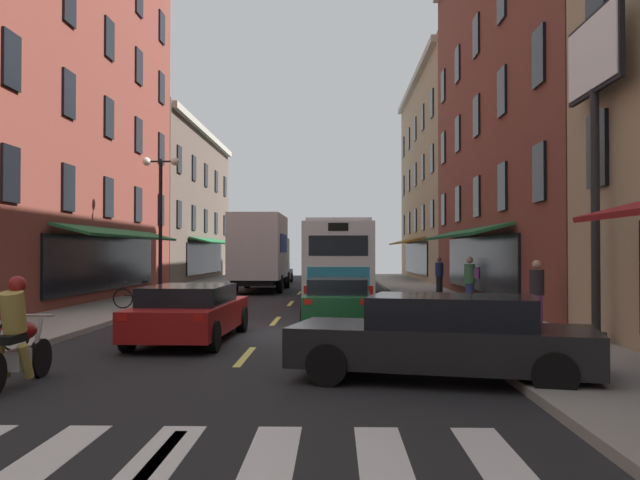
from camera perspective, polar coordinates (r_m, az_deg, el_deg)
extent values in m
cube|color=black|center=(16.46, -4.80, -8.24)|extent=(34.80, 80.00, 0.10)
cube|color=#DBCC4C|center=(6.78, -14.29, -18.33)|extent=(0.14, 2.40, 0.01)
cube|color=#DBCC4C|center=(13.01, -6.46, -9.94)|extent=(0.14, 2.40, 0.01)
cube|color=#DBCC4C|center=(19.42, -3.85, -6.98)|extent=(0.14, 2.40, 0.01)
cube|color=#DBCC4C|center=(25.87, -2.55, -5.48)|extent=(0.14, 2.40, 0.01)
cube|color=#DBCC4C|center=(32.34, -1.78, -4.58)|extent=(0.14, 2.40, 0.01)
cube|color=#DBCC4C|center=(38.83, -1.26, -3.98)|extent=(0.14, 2.40, 0.01)
cube|color=#DBCC4C|center=(45.31, -0.89, -3.56)|extent=(0.14, 2.40, 0.01)
cube|color=#DBCC4C|center=(51.80, -0.62, -3.24)|extent=(0.14, 2.40, 0.01)
cube|color=silver|center=(7.14, -23.24, -17.37)|extent=(0.50, 2.80, 0.01)
cube|color=silver|center=(6.78, -14.29, -18.33)|extent=(0.50, 2.80, 0.01)
cube|color=silver|center=(6.59, -4.50, -18.88)|extent=(0.50, 2.80, 0.01)
cube|color=silver|center=(6.57, 5.64, -18.92)|extent=(0.50, 2.80, 0.01)
cube|color=silver|center=(6.74, 15.51, -18.42)|extent=(0.50, 2.80, 0.01)
cube|color=gray|center=(18.05, -23.92, -7.14)|extent=(3.00, 80.00, 0.14)
cube|color=gray|center=(16.88, 15.74, -7.62)|extent=(3.00, 80.00, 0.14)
cube|color=brown|center=(30.03, -25.20, 11.46)|extent=(8.00, 19.90, 16.92)
cube|color=black|center=(27.77, -17.82, -1.93)|extent=(0.10, 12.00, 2.10)
cube|color=#1E6638|center=(27.55, -16.41, 0.55)|extent=(1.38, 11.20, 0.44)
cube|color=black|center=(20.49, -25.16, 5.18)|extent=(0.10, 1.00, 1.60)
cube|color=black|center=(24.12, -20.91, 4.24)|extent=(0.10, 1.00, 1.60)
cube|color=black|center=(27.85, -17.79, 3.52)|extent=(0.10, 1.00, 1.60)
cube|color=black|center=(31.65, -15.42, 2.97)|extent=(0.10, 1.00, 1.60)
cube|color=black|center=(35.49, -13.56, 2.54)|extent=(0.10, 1.00, 1.60)
cube|color=black|center=(21.07, -25.09, 13.87)|extent=(0.10, 1.00, 1.60)
cube|color=black|center=(24.62, -20.86, 11.68)|extent=(0.10, 1.00, 1.60)
cube|color=black|center=(28.28, -17.76, 10.00)|extent=(0.10, 1.00, 1.60)
cube|color=black|center=(32.03, -15.39, 8.70)|extent=(0.10, 1.00, 1.60)
cube|color=black|center=(35.83, -13.54, 7.65)|extent=(0.10, 1.00, 1.60)
cube|color=black|center=(25.51, -20.81, 18.71)|extent=(0.10, 1.00, 1.60)
cube|color=black|center=(29.06, -17.72, 16.21)|extent=(0.10, 1.00, 1.60)
cube|color=black|center=(32.72, -15.37, 14.23)|extent=(0.10, 1.00, 1.60)
cube|color=black|center=(36.44, -13.52, 12.63)|extent=(0.10, 1.00, 1.60)
cube|color=black|center=(37.33, -13.50, 17.41)|extent=(0.10, 1.00, 1.60)
cube|color=brown|center=(48.18, -14.54, 2.95)|extent=(8.00, 19.90, 10.63)
cube|color=#B2AD9E|center=(47.83, -9.73, 8.96)|extent=(0.44, 19.40, 0.40)
cube|color=black|center=(47.12, -9.83, -1.56)|extent=(0.10, 12.00, 2.10)
cube|color=#1E6638|center=(46.99, -8.97, -0.10)|extent=(1.38, 11.20, 0.44)
cube|color=black|center=(39.36, -12.07, 2.19)|extent=(0.10, 1.00, 1.60)
cube|color=black|center=(43.26, -10.84, 1.90)|extent=(0.10, 1.00, 1.60)
cube|color=black|center=(47.17, -9.82, 1.66)|extent=(0.10, 1.00, 1.60)
cube|color=black|center=(51.10, -8.95, 1.45)|extent=(0.10, 1.00, 1.60)
cube|color=black|center=(55.03, -8.21, 1.27)|extent=(0.10, 1.00, 1.60)
cube|color=black|center=(39.67, -12.05, 6.81)|extent=(0.10, 1.00, 1.60)
cube|color=black|center=(43.54, -10.83, 6.11)|extent=(0.10, 1.00, 1.60)
cube|color=black|center=(47.43, -9.81, 5.52)|extent=(0.10, 1.00, 1.60)
cube|color=black|center=(51.33, -8.94, 5.02)|extent=(0.10, 1.00, 1.60)
cube|color=black|center=(55.25, -8.20, 4.59)|extent=(0.10, 1.00, 1.60)
cube|color=black|center=(15.46, 22.82, 7.16)|extent=(0.10, 1.00, 1.60)
cube|color=black|center=(16.22, 22.74, 18.42)|extent=(0.10, 1.00, 1.60)
cube|color=brown|center=(28.61, 21.45, 11.27)|extent=(8.00, 19.90, 16.15)
cube|color=black|center=(26.84, 13.41, -1.99)|extent=(0.10, 12.00, 2.10)
cube|color=#1E6638|center=(26.70, 11.91, 0.57)|extent=(1.38, 11.20, 0.44)
cube|color=black|center=(19.21, 18.42, 5.55)|extent=(0.10, 1.00, 1.60)
cube|color=black|center=(23.04, 15.48, 4.45)|extent=(0.10, 1.00, 1.60)
cube|color=black|center=(26.92, 13.39, 3.66)|extent=(0.10, 1.00, 1.60)
cube|color=black|center=(30.83, 11.83, 3.06)|extent=(0.10, 1.00, 1.60)
cube|color=black|center=(34.76, 10.63, 2.60)|extent=(0.10, 1.00, 1.60)
cube|color=black|center=(19.83, 18.37, 14.78)|extent=(0.10, 1.00, 1.60)
cube|color=black|center=(23.56, 15.45, 12.22)|extent=(0.10, 1.00, 1.60)
cube|color=black|center=(27.37, 13.36, 10.35)|extent=(0.10, 1.00, 1.60)
cube|color=black|center=(31.22, 11.81, 8.93)|extent=(0.10, 1.00, 1.60)
cube|color=black|center=(35.11, 10.61, 7.82)|extent=(0.10, 1.00, 1.60)
cube|color=black|center=(28.17, 13.34, 16.75)|extent=(0.10, 1.00, 1.60)
cube|color=black|center=(31.93, 11.79, 14.60)|extent=(0.10, 1.00, 1.60)
cube|color=black|center=(35.74, 10.59, 12.90)|extent=(0.10, 1.00, 1.60)
cube|color=#9E8466|center=(47.51, 13.09, 5.18)|extent=(8.00, 19.90, 14.24)
cube|color=#B2AD9E|center=(48.06, 8.13, 13.30)|extent=(0.44, 19.40, 0.40)
cube|color=black|center=(46.58, 8.24, -1.58)|extent=(0.10, 12.00, 2.10)
cube|color=brown|center=(46.50, 7.37, -0.10)|extent=(1.38, 11.20, 0.44)
cube|color=black|center=(38.71, 9.67, 2.23)|extent=(0.10, 1.00, 1.60)
cube|color=black|center=(42.66, 8.88, 1.93)|extent=(0.10, 1.00, 1.60)
cube|color=black|center=(46.63, 8.23, 1.68)|extent=(0.10, 1.00, 1.60)
cube|color=black|center=(50.60, 7.69, 1.47)|extent=(0.10, 1.00, 1.60)
cube|color=black|center=(54.57, 7.22, 1.29)|extent=(0.10, 1.00, 1.60)
cube|color=black|center=(39.02, 9.65, 6.93)|extent=(0.10, 1.00, 1.60)
cube|color=black|center=(42.95, 8.87, 6.20)|extent=(0.10, 1.00, 1.60)
cube|color=black|center=(46.89, 8.23, 5.59)|extent=(0.10, 1.00, 1.60)
cube|color=black|center=(50.83, 7.68, 5.08)|extent=(0.10, 1.00, 1.60)
cube|color=black|center=(54.79, 7.21, 4.64)|extent=(0.10, 1.00, 1.60)
cube|color=black|center=(39.59, 9.64, 11.52)|extent=(0.10, 1.00, 1.60)
cube|color=black|center=(43.46, 8.86, 10.39)|extent=(0.10, 1.00, 1.60)
cube|color=black|center=(47.36, 8.22, 9.44)|extent=(0.10, 1.00, 1.60)
cube|color=black|center=(51.27, 7.67, 8.64)|extent=(0.10, 1.00, 1.60)
cube|color=black|center=(55.20, 7.21, 7.94)|extent=(0.10, 1.00, 1.60)
cylinder|color=black|center=(14.60, 22.67, 1.89)|extent=(0.18, 0.18, 5.20)
cylinder|color=black|center=(14.69, 22.74, -7.83)|extent=(0.40, 0.40, 0.24)
cube|color=black|center=(15.14, 22.58, 14.61)|extent=(0.10, 2.68, 1.63)
cube|color=white|center=(15.12, 22.36, 14.63)|extent=(0.04, 2.52, 1.47)
cube|color=white|center=(15.16, 22.80, 14.59)|extent=(0.04, 2.52, 1.47)
cube|color=white|center=(28.84, 1.88, -1.60)|extent=(2.91, 12.20, 2.75)
cube|color=silver|center=(28.86, 1.88, 1.25)|extent=(2.67, 10.99, 0.16)
cube|color=black|center=(29.14, 1.89, -1.21)|extent=(2.88, 9.80, 0.96)
cube|color=#193899|center=(28.88, 1.88, -3.83)|extent=(2.93, 11.80, 0.36)
cube|color=black|center=(34.86, 2.07, -1.17)|extent=(2.25, 0.19, 1.10)
cube|color=black|center=(22.82, 1.59, -0.49)|extent=(2.05, 0.18, 0.70)
cube|color=teal|center=(22.83, 1.59, -3.13)|extent=(2.15, 0.16, 0.64)
cube|color=black|center=(22.83, 1.59, 1.14)|extent=(0.70, 0.12, 0.28)
cube|color=red|center=(22.89, -1.16, -4.32)|extent=(0.20, 0.09, 0.28)
cube|color=red|center=(22.84, 4.35, -4.33)|extent=(0.20, 0.09, 0.28)
cylinder|color=black|center=(32.98, -0.02, -3.65)|extent=(0.33, 1.01, 1.00)
cylinder|color=black|center=(32.94, 4.07, -3.65)|extent=(0.33, 1.01, 1.00)
cylinder|color=black|center=(25.38, -0.93, -4.45)|extent=(0.33, 1.01, 1.00)
cylinder|color=black|center=(25.33, 4.39, -4.45)|extent=(0.33, 1.01, 1.00)
cube|color=black|center=(36.80, -4.55, -1.74)|extent=(2.31, 2.05, 2.40)
cube|color=black|center=(37.76, -4.39, -0.43)|extent=(2.00, 0.11, 0.80)
cube|color=silver|center=(32.95, -5.27, -0.58)|extent=(2.43, 5.72, 3.14)
cube|color=navy|center=(32.83, -3.16, -0.30)|extent=(0.08, 3.42, 0.90)
cube|color=black|center=(33.99, -5.07, -3.49)|extent=(1.94, 7.35, 0.24)
cylinder|color=black|center=(36.76, -6.30, -3.45)|extent=(0.29, 0.90, 0.90)
cylinder|color=black|center=(36.53, -2.87, -3.47)|extent=(0.29, 0.90, 0.90)
cylinder|color=black|center=(32.29, -7.40, -3.79)|extent=(0.29, 0.90, 0.90)
cylinder|color=black|center=(32.02, -3.50, -3.82)|extent=(0.29, 0.90, 0.90)
cube|color=#144723|center=(19.11, 1.60, -5.45)|extent=(1.92, 4.67, 0.61)
cube|color=black|center=(18.89, 1.58, -3.99)|extent=(1.70, 2.54, 0.45)
cube|color=red|center=(16.85, -1.03, -5.35)|extent=(0.20, 0.07, 0.14)
cube|color=red|center=(16.81, 3.85, -5.36)|extent=(0.20, 0.07, 0.14)
cylinder|color=black|center=(20.76, -0.64, -5.71)|extent=(0.24, 0.65, 0.64)
cylinder|color=black|center=(20.72, 4.05, -5.72)|extent=(0.24, 0.65, 0.64)
cylinder|color=black|center=(17.57, -1.30, -6.57)|extent=(0.24, 0.65, 0.64)
cylinder|color=black|center=(17.52, 4.24, -6.58)|extent=(0.24, 0.65, 0.64)
cube|color=navy|center=(42.19, -3.89, -3.00)|extent=(1.97, 4.35, 0.63)
cube|color=black|center=(42.01, -3.92, -2.28)|extent=(1.75, 2.37, 0.48)
cube|color=red|center=(40.17, -5.31, -2.79)|extent=(0.20, 0.07, 0.14)
cube|color=red|center=(39.99, -3.20, -2.80)|extent=(0.20, 0.07, 0.14)
cylinder|color=black|center=(43.75, -4.80, -3.23)|extent=(0.24, 0.65, 0.64)
cylinder|color=black|center=(43.55, -2.52, -3.24)|extent=(0.24, 0.65, 0.64)
cylinder|color=black|center=(40.88, -5.35, -3.39)|extent=(0.24, 0.65, 0.64)
cylinder|color=black|center=(40.67, -2.92, -3.40)|extent=(0.24, 0.65, 0.64)
cube|color=maroon|center=(15.35, -11.08, -6.50)|extent=(1.98, 4.84, 0.62)
cube|color=black|center=(15.12, -11.25, -4.69)|extent=(1.76, 2.63, 0.43)
cube|color=red|center=(13.28, -16.70, -6.43)|extent=(0.20, 0.07, 0.14)
cube|color=red|center=(12.86, -10.44, -6.63)|extent=(0.20, 0.07, 0.14)
cylinder|color=black|center=(17.22, -12.53, -6.66)|extent=(0.24, 0.65, 0.64)
cylinder|color=black|center=(16.84, -6.77, -6.81)|extent=(0.24, 0.65, 0.64)
cylinder|color=black|center=(14.01, -16.27, -7.96)|extent=(0.24, 0.65, 0.64)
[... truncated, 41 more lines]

